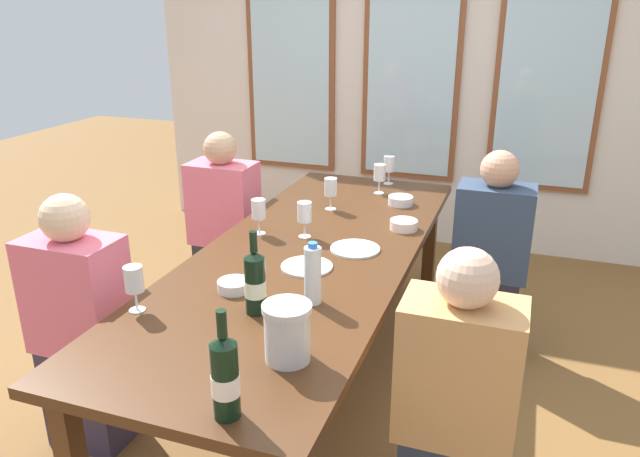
{
  "coord_description": "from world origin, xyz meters",
  "views": [
    {
      "loc": [
        0.9,
        -2.37,
        1.79
      ],
      "look_at": [
        0.0,
        0.16,
        0.79
      ],
      "focal_mm": 34.24,
      "sensor_mm": 36.0,
      "label": 1
    }
  ],
  "objects_px": {
    "seated_person_0": "(82,330)",
    "seated_person_1": "(455,413)",
    "white_plate_1": "(307,266)",
    "wine_glass_0": "(380,174)",
    "wine_bottle_0": "(225,377)",
    "wine_glass_1": "(134,280)",
    "wine_glass_2": "(304,214)",
    "tasting_bowl_1": "(401,200)",
    "wine_glass_4": "(259,210)",
    "wine_bottle_1": "(255,282)",
    "white_plate_0": "(355,249)",
    "tasting_bowl_0": "(234,286)",
    "dining_table": "(308,264)",
    "seated_person_3": "(490,260)",
    "seated_person_2": "(225,230)",
    "water_bottle": "(313,275)",
    "wine_glass_3": "(331,188)",
    "tasting_bowl_2": "(404,225)",
    "metal_pitcher": "(287,332)",
    "wine_glass_5": "(389,165)"
  },
  "relations": [
    {
      "from": "wine_glass_3",
      "to": "white_plate_0",
      "type": "bearing_deg",
      "value": -60.5
    },
    {
      "from": "wine_glass_0",
      "to": "wine_glass_2",
      "type": "xyz_separation_m",
      "value": [
        -0.16,
        -0.8,
        0.0
      ]
    },
    {
      "from": "dining_table",
      "to": "wine_glass_3",
      "type": "xyz_separation_m",
      "value": [
        -0.09,
        0.59,
        0.19
      ]
    },
    {
      "from": "dining_table",
      "to": "wine_glass_4",
      "type": "xyz_separation_m",
      "value": [
        -0.3,
        0.12,
        0.19
      ]
    },
    {
      "from": "white_plate_0",
      "to": "wine_bottle_1",
      "type": "relative_size",
      "value": 0.73
    },
    {
      "from": "tasting_bowl_1",
      "to": "wine_glass_2",
      "type": "relative_size",
      "value": 0.79
    },
    {
      "from": "white_plate_1",
      "to": "tasting_bowl_0",
      "type": "bearing_deg",
      "value": -122.59
    },
    {
      "from": "wine_glass_3",
      "to": "wine_glass_0",
      "type": "bearing_deg",
      "value": 64.92
    },
    {
      "from": "wine_glass_1",
      "to": "seated_person_1",
      "type": "xyz_separation_m",
      "value": [
        1.15,
        0.08,
        -0.34
      ]
    },
    {
      "from": "metal_pitcher",
      "to": "seated_person_3",
      "type": "bearing_deg",
      "value": 71.55
    },
    {
      "from": "seated_person_1",
      "to": "seated_person_3",
      "type": "relative_size",
      "value": 1.0
    },
    {
      "from": "white_plate_0",
      "to": "wine_glass_3",
      "type": "distance_m",
      "value": 0.59
    },
    {
      "from": "seated_person_0",
      "to": "seated_person_1",
      "type": "relative_size",
      "value": 1.0
    },
    {
      "from": "dining_table",
      "to": "tasting_bowl_2",
      "type": "bearing_deg",
      "value": 50.01
    },
    {
      "from": "wine_glass_2",
      "to": "seated_person_3",
      "type": "height_order",
      "value": "seated_person_3"
    },
    {
      "from": "dining_table",
      "to": "wine_bottle_0",
      "type": "xyz_separation_m",
      "value": [
        0.2,
        -1.16,
        0.19
      ]
    },
    {
      "from": "white_plate_1",
      "to": "wine_glass_0",
      "type": "height_order",
      "value": "wine_glass_0"
    },
    {
      "from": "tasting_bowl_2",
      "to": "wine_glass_1",
      "type": "xyz_separation_m",
      "value": [
        -0.73,
        -1.15,
        0.1
      ]
    },
    {
      "from": "white_plate_0",
      "to": "seated_person_2",
      "type": "bearing_deg",
      "value": 150.5
    },
    {
      "from": "seated_person_3",
      "to": "wine_glass_1",
      "type": "bearing_deg",
      "value": -129.07
    },
    {
      "from": "tasting_bowl_0",
      "to": "white_plate_1",
      "type": "bearing_deg",
      "value": 57.41
    },
    {
      "from": "white_plate_1",
      "to": "wine_bottle_1",
      "type": "height_order",
      "value": "wine_bottle_1"
    },
    {
      "from": "water_bottle",
      "to": "white_plate_0",
      "type": "bearing_deg",
      "value": 89.55
    },
    {
      "from": "tasting_bowl_1",
      "to": "wine_glass_0",
      "type": "bearing_deg",
      "value": 135.04
    },
    {
      "from": "water_bottle",
      "to": "wine_glass_4",
      "type": "distance_m",
      "value": 0.76
    },
    {
      "from": "seated_person_0",
      "to": "seated_person_3",
      "type": "height_order",
      "value": "same"
    },
    {
      "from": "seated_person_1",
      "to": "wine_glass_3",
      "type": "bearing_deg",
      "value": 124.27
    },
    {
      "from": "wine_glass_5",
      "to": "seated_person_3",
      "type": "relative_size",
      "value": 0.16
    },
    {
      "from": "wine_glass_4",
      "to": "dining_table",
      "type": "bearing_deg",
      "value": -22.29
    },
    {
      "from": "seated_person_1",
      "to": "wine_glass_4",
      "type": "bearing_deg",
      "value": 143.49
    },
    {
      "from": "wine_glass_0",
      "to": "wine_glass_1",
      "type": "height_order",
      "value": "same"
    },
    {
      "from": "white_plate_1",
      "to": "wine_glass_1",
      "type": "distance_m",
      "value": 0.73
    },
    {
      "from": "white_plate_0",
      "to": "tasting_bowl_1",
      "type": "relative_size",
      "value": 1.65
    },
    {
      "from": "white_plate_0",
      "to": "wine_glass_4",
      "type": "height_order",
      "value": "wine_glass_4"
    },
    {
      "from": "tasting_bowl_1",
      "to": "seated_person_1",
      "type": "relative_size",
      "value": 0.12
    },
    {
      "from": "metal_pitcher",
      "to": "tasting_bowl_2",
      "type": "distance_m",
      "value": 1.27
    },
    {
      "from": "wine_bottle_1",
      "to": "wine_glass_0",
      "type": "height_order",
      "value": "wine_bottle_1"
    },
    {
      "from": "tasting_bowl_0",
      "to": "wine_glass_0",
      "type": "height_order",
      "value": "wine_glass_0"
    },
    {
      "from": "metal_pitcher",
      "to": "water_bottle",
      "type": "distance_m",
      "value": 0.39
    },
    {
      "from": "seated_person_3",
      "to": "wine_glass_2",
      "type": "bearing_deg",
      "value": -148.05
    },
    {
      "from": "dining_table",
      "to": "seated_person_2",
      "type": "height_order",
      "value": "seated_person_2"
    },
    {
      "from": "wine_glass_2",
      "to": "wine_bottle_0",
      "type": "bearing_deg",
      "value": -78.14
    },
    {
      "from": "tasting_bowl_1",
      "to": "seated_person_1",
      "type": "xyz_separation_m",
      "value": [
        0.51,
        -1.45,
        -0.24
      ]
    },
    {
      "from": "tasting_bowl_0",
      "to": "seated_person_0",
      "type": "distance_m",
      "value": 0.69
    },
    {
      "from": "white_plate_1",
      "to": "wine_bottle_0",
      "type": "xyz_separation_m",
      "value": [
        0.14,
        -0.99,
        0.12
      ]
    },
    {
      "from": "wine_bottle_0",
      "to": "tasting_bowl_1",
      "type": "bearing_deg",
      "value": 88.64
    },
    {
      "from": "tasting_bowl_2",
      "to": "seated_person_2",
      "type": "distance_m",
      "value": 1.15
    },
    {
      "from": "metal_pitcher",
      "to": "wine_glass_2",
      "type": "relative_size",
      "value": 1.09
    },
    {
      "from": "wine_glass_3",
      "to": "seated_person_0",
      "type": "xyz_separation_m",
      "value": [
        -0.67,
        -1.21,
        -0.34
      ]
    },
    {
      "from": "tasting_bowl_2",
      "to": "wine_glass_4",
      "type": "relative_size",
      "value": 0.78
    }
  ]
}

